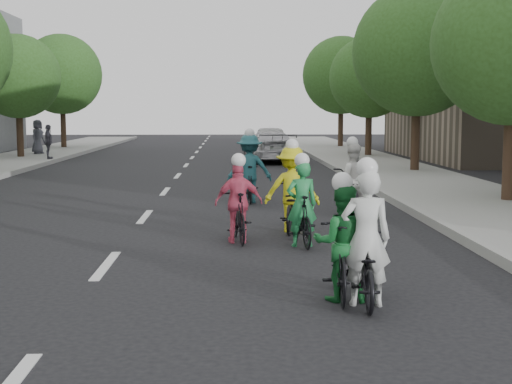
{
  "coord_description": "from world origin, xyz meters",
  "views": [
    {
      "loc": [
        1.89,
        -10.72,
        2.35
      ],
      "look_at": [
        2.33,
        1.05,
        1.0
      ],
      "focal_mm": 50.0,
      "sensor_mm": 36.0,
      "label": 1
    }
  ],
  "objects": [
    {
      "name": "cyclist_4",
      "position": [
        3.52,
        -2.29,
        0.58
      ],
      "size": [
        0.66,
        1.61,
        1.8
      ],
      "rotation": [
        0.0,
        0.0,
        3.07
      ],
      "color": "black",
      "rests_on": "ground"
    },
    {
      "name": "ground",
      "position": [
        0.0,
        0.0,
        0.0
      ],
      "size": [
        120.0,
        120.0,
        0.0
      ],
      "primitive_type": "plane",
      "color": "black",
      "rests_on": "ground"
    },
    {
      "name": "tree_l_4",
      "position": [
        -8.2,
        24.0,
        3.96
      ],
      "size": [
        4.0,
        4.0,
        5.97
      ],
      "color": "black",
      "rests_on": "ground"
    },
    {
      "name": "tree_r_2",
      "position": [
        8.8,
        24.6,
        3.96
      ],
      "size": [
        4.0,
        4.0,
        5.97
      ],
      "color": "black",
      "rests_on": "ground"
    },
    {
      "name": "spectator_2",
      "position": [
        -7.95,
        26.19,
        1.02
      ],
      "size": [
        0.82,
        0.99,
        1.74
      ],
      "primitive_type": "imported",
      "rotation": [
        0.0,
        0.0,
        1.2
      ],
      "color": "#494955",
      "rests_on": "sidewalk_left"
    },
    {
      "name": "cyclist_2",
      "position": [
        2.05,
        1.88,
        0.59
      ],
      "size": [
        0.89,
        1.56,
        1.6
      ],
      "rotation": [
        0.0,
        0.0,
        3.26
      ],
      "color": "black",
      "rests_on": "ground"
    },
    {
      "name": "cyclist_0",
      "position": [
        3.13,
        1.51,
        0.57
      ],
      "size": [
        0.61,
        1.55,
        1.63
      ],
      "rotation": [
        0.0,
        0.0,
        3.27
      ],
      "color": "black",
      "rests_on": "ground"
    },
    {
      "name": "follow_car_lead",
      "position": [
        3.7,
        21.93,
        0.7
      ],
      "size": [
        2.44,
        4.98,
        1.39
      ],
      "primitive_type": "imported",
      "rotation": [
        0.0,
        0.0,
        3.25
      ],
      "color": "#B0B0B5",
      "rests_on": "ground"
    },
    {
      "name": "tree_r_1",
      "position": [
        8.8,
        15.6,
        4.52
      ],
      "size": [
        4.8,
        4.8,
        6.93
      ],
      "color": "black",
      "rests_on": "ground"
    },
    {
      "name": "tree_l_5",
      "position": [
        -8.2,
        33.0,
        4.52
      ],
      "size": [
        4.8,
        4.8,
        6.93
      ],
      "color": "black",
      "rests_on": "ground"
    },
    {
      "name": "cyclist_6",
      "position": [
        3.27,
        -2.06,
        0.6
      ],
      "size": [
        0.75,
        1.65,
        1.6
      ],
      "rotation": [
        0.0,
        0.0,
        3.06
      ],
      "color": "black",
      "rests_on": "ground"
    },
    {
      "name": "curb_right",
      "position": [
        6.05,
        10.0,
        0.09
      ],
      "size": [
        0.18,
        80.0,
        0.18
      ],
      "primitive_type": "cube",
      "color": "#999993",
      "rests_on": "ground"
    },
    {
      "name": "tree_r_3",
      "position": [
        8.8,
        33.6,
        4.52
      ],
      "size": [
        4.8,
        4.8,
        6.93
      ],
      "color": "black",
      "rests_on": "ground"
    },
    {
      "name": "follow_car_trail",
      "position": [
        3.99,
        26.38,
        0.79
      ],
      "size": [
        1.96,
        4.68,
        1.58
      ],
      "primitive_type": "imported",
      "rotation": [
        0.0,
        0.0,
        3.12
      ],
      "color": "silver",
      "rests_on": "ground"
    },
    {
      "name": "cyclist_3",
      "position": [
        3.09,
        3.01,
        0.67
      ],
      "size": [
        1.17,
        1.81,
        1.81
      ],
      "rotation": [
        0.0,
        0.0,
        2.97
      ],
      "color": "black",
      "rests_on": "ground"
    },
    {
      "name": "sidewalk_right",
      "position": [
        8.0,
        10.0,
        0.07
      ],
      "size": [
        4.0,
        80.0,
        0.15
      ],
      "primitive_type": "cube",
      "color": "gray",
      "rests_on": "ground"
    },
    {
      "name": "cyclist_5",
      "position": [
        4.61,
        5.05,
        0.63
      ],
      "size": [
        0.81,
        1.98,
        1.78
      ],
      "rotation": [
        0.0,
        0.0,
        3.11
      ],
      "color": "black",
      "rests_on": "ground"
    },
    {
      "name": "spectator_1",
      "position": [
        -6.38,
        22.09,
        0.94
      ],
      "size": [
        0.61,
        0.99,
        1.57
      ],
      "primitive_type": "imported",
      "rotation": [
        0.0,
        0.0,
        1.83
      ],
      "color": "#4A4854",
      "rests_on": "sidewalk_left"
    },
    {
      "name": "cyclist_1",
      "position": [
        2.39,
        7.4,
        0.75
      ],
      "size": [
        1.15,
        1.62,
        1.9
      ],
      "rotation": [
        0.0,
        0.0,
        3.17
      ],
      "color": "black",
      "rests_on": "ground"
    }
  ]
}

